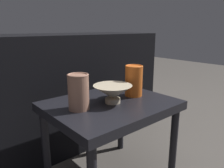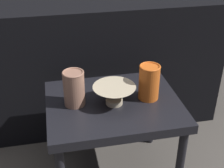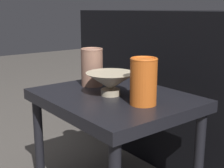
{
  "view_description": "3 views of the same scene",
  "coord_description": "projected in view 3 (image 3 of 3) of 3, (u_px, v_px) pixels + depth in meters",
  "views": [
    {
      "loc": [
        -0.62,
        -0.73,
        0.76
      ],
      "look_at": [
        0.02,
        0.01,
        0.5
      ],
      "focal_mm": 35.0,
      "sensor_mm": 36.0,
      "label": 1
    },
    {
      "loc": [
        -0.23,
        -1.08,
        1.15
      ],
      "look_at": [
        -0.01,
        0.0,
        0.51
      ],
      "focal_mm": 50.0,
      "sensor_mm": 36.0,
      "label": 2
    },
    {
      "loc": [
        0.86,
        -0.68,
        0.73
      ],
      "look_at": [
        0.03,
        -0.03,
        0.47
      ],
      "focal_mm": 50.0,
      "sensor_mm": 36.0,
      "label": 3
    }
  ],
  "objects": [
    {
      "name": "vase_textured_left",
      "position": [
        92.0,
        67.0,
        1.25
      ],
      "size": [
        0.09,
        0.09,
        0.15
      ],
      "color": "#996B56",
      "rests_on": "table"
    },
    {
      "name": "bowl",
      "position": [
        110.0,
        81.0,
        1.12
      ],
      "size": [
        0.18,
        0.18,
        0.08
      ],
      "color": "#C1B293",
      "rests_on": "table"
    },
    {
      "name": "vase_colorful_right",
      "position": [
        143.0,
        81.0,
        1.0
      ],
      "size": [
        0.09,
        0.09,
        0.15
      ],
      "color": "orange",
      "rests_on": "table"
    },
    {
      "name": "table",
      "position": [
        114.0,
        108.0,
        1.15
      ],
      "size": [
        0.56,
        0.45,
        0.42
      ],
      "color": "black",
      "rests_on": "ground_plane"
    },
    {
      "name": "couch_backdrop",
      "position": [
        204.0,
        88.0,
        1.48
      ],
      "size": [
        1.38,
        0.5,
        0.72
      ],
      "color": "black",
      "rests_on": "ground_plane"
    }
  ]
}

